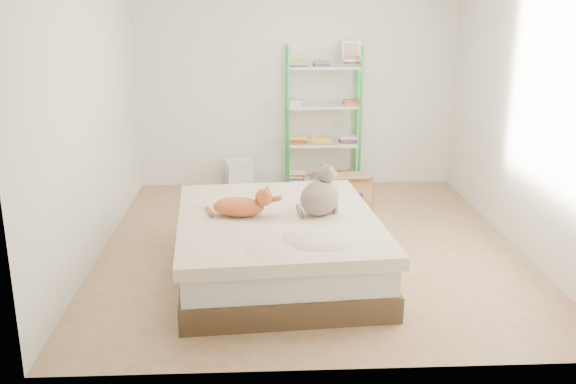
{
  "coord_description": "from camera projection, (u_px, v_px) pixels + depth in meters",
  "views": [
    {
      "loc": [
        -0.47,
        -5.56,
        2.19
      ],
      "look_at": [
        -0.22,
        -0.33,
        0.62
      ],
      "focal_mm": 40.0,
      "sensor_mm": 36.0,
      "label": 1
    }
  ],
  "objects": [
    {
      "name": "shelf_unit",
      "position": [
        323.0,
        121.0,
        7.55
      ],
      "size": [
        0.88,
        0.36,
        1.74
      ],
      "color": "green",
      "rests_on": "ground"
    },
    {
      "name": "room",
      "position": [
        311.0,
        106.0,
        5.6
      ],
      "size": [
        3.81,
        4.21,
        2.61
      ],
      "color": "tan",
      "rests_on": "ground"
    },
    {
      "name": "grey_cat",
      "position": [
        320.0,
        191.0,
        5.16
      ],
      "size": [
        0.48,
        0.46,
        0.42
      ],
      "primitive_type": null,
      "rotation": [
        0.0,
        0.0,
        2.19
      ],
      "color": "gray",
      "rests_on": "bed"
    },
    {
      "name": "bed",
      "position": [
        278.0,
        245.0,
        5.28
      ],
      "size": [
        1.74,
        2.11,
        0.51
      ],
      "rotation": [
        0.0,
        0.0,
        0.08
      ],
      "color": "#4A3721",
      "rests_on": "ground"
    },
    {
      "name": "white_bin",
      "position": [
        240.0,
        175.0,
        7.65
      ],
      "size": [
        0.37,
        0.34,
        0.37
      ],
      "rotation": [
        0.0,
        0.0,
        0.18
      ],
      "color": "silver",
      "rests_on": "ground"
    },
    {
      "name": "orange_cat",
      "position": [
        239.0,
        204.0,
        5.17
      ],
      "size": [
        0.53,
        0.34,
        0.2
      ],
      "primitive_type": null,
      "rotation": [
        0.0,
        0.0,
        -0.15
      ],
      "color": "#D56228",
      "rests_on": "bed"
    },
    {
      "name": "cardboard_box",
      "position": [
        345.0,
        191.0,
        7.06
      ],
      "size": [
        0.53,
        0.52,
        0.39
      ],
      "rotation": [
        0.0,
        0.0,
        0.13
      ],
      "color": "#A48344",
      "rests_on": "ground"
    }
  ]
}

